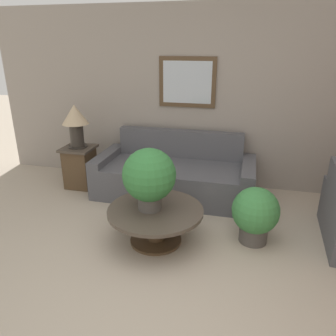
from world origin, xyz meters
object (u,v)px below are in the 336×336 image
object	(u,v)px
coffee_table	(156,218)
potted_plant_floor	(255,213)
side_table	(80,166)
table_lamp	(75,120)
couch_main	(175,176)
potted_plant_on_table	(149,177)

from	to	relation	value
coffee_table	potted_plant_floor	xyz separation A→B (m)	(1.05, 0.26, 0.05)
side_table	table_lamp	world-z (taller)	table_lamp
couch_main	table_lamp	distance (m)	1.64
table_lamp	potted_plant_floor	xyz separation A→B (m)	(2.58, -0.91, -0.68)
couch_main	table_lamp	size ratio (longest dim) A/B	3.53
side_table	potted_plant_floor	distance (m)	2.74
couch_main	table_lamp	bearing A→B (deg)	-176.75
couch_main	side_table	world-z (taller)	couch_main
couch_main	potted_plant_on_table	distance (m)	1.36
table_lamp	potted_plant_on_table	size ratio (longest dim) A/B	0.94
side_table	couch_main	bearing A→B (deg)	3.25
couch_main	potted_plant_floor	size ratio (longest dim) A/B	3.49
side_table	table_lamp	xyz separation A→B (m)	(0.00, -0.00, 0.71)
side_table	potted_plant_on_table	bearing A→B (deg)	-38.74
couch_main	coffee_table	world-z (taller)	couch_main
table_lamp	couch_main	bearing A→B (deg)	3.25
coffee_table	side_table	distance (m)	1.93
coffee_table	potted_plant_floor	bearing A→B (deg)	14.09
side_table	potted_plant_floor	bearing A→B (deg)	-19.45
coffee_table	table_lamp	xyz separation A→B (m)	(-1.53, 1.17, 0.74)
table_lamp	side_table	bearing A→B (deg)	90.00
table_lamp	potted_plant_floor	size ratio (longest dim) A/B	0.99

